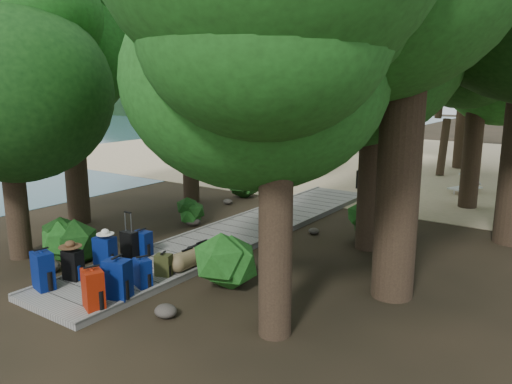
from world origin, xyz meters
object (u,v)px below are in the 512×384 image
Objects in this scene: backpack_right_d at (164,264)px; backpack_right_c at (143,271)px; backpack_left_c at (105,251)px; backpack_left_d at (142,242)px; duffel_right_black at (202,251)px; lone_suitcase_on_sand at (362,180)px; backpack_left_a at (43,269)px; duffel_right_khaki at (187,259)px; backpack_right_a at (93,287)px; backpack_left_b at (73,263)px; backpack_right_b at (118,277)px; sun_lounger at (465,185)px; suitcase_on_boardwalk at (129,244)px; kayak at (301,168)px.

backpack_right_c is at bearing -103.84° from backpack_right_d.
backpack_left_d is (-0.04, 1.05, -0.08)m from backpack_left_c.
lone_suitcase_on_sand is at bearing 92.99° from duffel_right_black.
backpack_left_d is at bearing 80.75° from backpack_left_c.
backpack_left_a is at bearing -97.81° from backpack_left_d.
duffel_right_black is at bearing 98.33° from duffel_right_khaki.
backpack_right_a reaches higher than duffel_right_black.
backpack_right_d is 1.12m from duffel_right_black.
backpack_right_d is at bearing -31.22° from backpack_left_d.
backpack_left_b is at bearing -109.26° from lone_suitcase_on_sand.
backpack_left_c reaches higher than backpack_right_a.
backpack_left_b is 1.37× the size of backpack_right_d.
backpack_right_b is 0.63m from backpack_right_c.
backpack_right_c is (1.33, -0.19, -0.08)m from backpack_left_c.
backpack_left_b is 1.09× the size of backpack_right_c.
backpack_left_b is 2.67m from duffel_right_black.
backpack_right_b is 1.83m from duffel_right_khaki.
backpack_right_c is at bearing -48.04° from backpack_left_d.
backpack_left_c reaches higher than duffel_right_black.
sun_lounger is (4.41, 14.05, -0.20)m from backpack_left_a.
backpack_right_d is at bearing 80.85° from backpack_right_b.
backpack_left_b is 0.83× the size of backpack_right_b.
backpack_right_b is at bearing -13.67° from backpack_left_b.
backpack_left_c is 1.26× the size of backpack_right_c.
backpack_left_c is at bearing 134.89° from backpack_right_b.
suitcase_on_boardwalk is (-0.16, 0.79, -0.09)m from backpack_left_c.
backpack_right_a is 1.57× the size of backpack_right_d.
backpack_left_c is 1.59m from backpack_right_b.
sun_lounger is at bearing 61.49° from backpack_left_b.
backpack_left_b is 1.54m from backpack_right_a.
kayak is at bearing 100.61° from suitcase_on_boardwalk.
backpack_left_c is at bearing 96.77° from backpack_left_a.
backpack_left_a is 14.72m from kayak.
backpack_left_c is 13.42m from kayak.
backpack_left_d is (0.08, 2.39, -0.10)m from backpack_left_a.
backpack_left_a reaches higher than kayak.
backpack_right_c is at bearing -78.15° from sun_lounger.
backpack_left_d is at bearing -109.85° from lone_suitcase_on_sand.
backpack_right_a is 12.65m from lone_suitcase_on_sand.
backpack_left_a is 1.35m from backpack_left_c.
backpack_right_c is 1.74m from duffel_right_black.
backpack_right_d is at bearing -92.50° from duffel_right_black.
suitcase_on_boardwalk reaches higher than backpack_right_d.
backpack_left_a reaches higher than backpack_left_c.
backpack_right_a reaches higher than backpack_left_d.
backpack_right_b is 1.26m from backpack_right_d.
duffel_right_khaki is at bearing 107.59° from backpack_right_c.
sun_lounger is at bearing 96.77° from backpack_right_c.
backpack_left_c reaches higher than backpack_left_d.
duffel_right_khaki is at bearing 25.14° from backpack_left_c.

